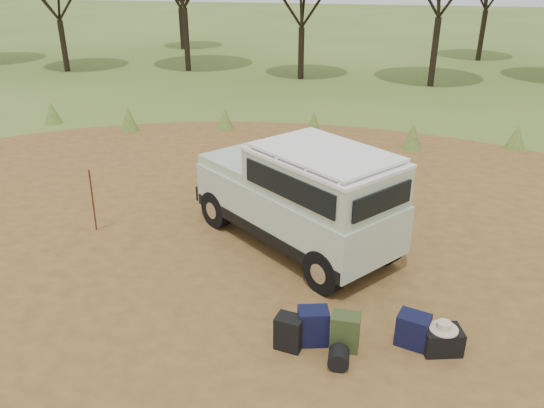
% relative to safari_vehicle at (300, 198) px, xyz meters
% --- Properties ---
extents(ground, '(140.00, 140.00, 0.00)m').
position_rel_safari_vehicle_xyz_m(ground, '(-0.74, -1.85, -1.02)').
color(ground, '#4E6825').
rests_on(ground, ground).
extents(dirt_clearing, '(23.00, 23.00, 0.01)m').
position_rel_safari_vehicle_xyz_m(dirt_clearing, '(-0.74, -1.85, -1.02)').
color(dirt_clearing, olive).
rests_on(dirt_clearing, ground).
extents(grass_fringe, '(36.60, 1.60, 0.90)m').
position_rel_safari_vehicle_xyz_m(grass_fringe, '(-0.62, 6.82, -0.62)').
color(grass_fringe, '#4E6825').
rests_on(grass_fringe, ground).
extents(safari_vehicle, '(4.44, 4.00, 2.12)m').
position_rel_safari_vehicle_xyz_m(safari_vehicle, '(0.00, 0.00, 0.00)').
color(safari_vehicle, '#B0C5A8').
rests_on(safari_vehicle, ground).
extents(walking_staff, '(0.26, 0.33, 1.45)m').
position_rel_safari_vehicle_xyz_m(walking_staff, '(-4.10, -0.39, -0.29)').
color(walking_staff, brown).
rests_on(walking_staff, ground).
extents(backpack_black, '(0.42, 0.34, 0.52)m').
position_rel_safari_vehicle_xyz_m(backpack_black, '(0.38, -3.00, -0.76)').
color(backpack_black, black).
rests_on(backpack_black, ground).
extents(backpack_navy, '(0.50, 0.41, 0.57)m').
position_rel_safari_vehicle_xyz_m(backpack_navy, '(0.69, -2.82, -0.74)').
color(backpack_navy, '#101433').
rests_on(backpack_navy, ground).
extents(backpack_olive, '(0.40, 0.29, 0.56)m').
position_rel_safari_vehicle_xyz_m(backpack_olive, '(1.15, -2.84, -0.74)').
color(backpack_olive, '#384721').
rests_on(backpack_olive, ground).
extents(duffel_navy, '(0.52, 0.44, 0.50)m').
position_rel_safari_vehicle_xyz_m(duffel_navy, '(2.10, -2.55, -0.77)').
color(duffel_navy, '#101433').
rests_on(duffel_navy, ground).
extents(hard_case, '(0.61, 0.51, 0.38)m').
position_rel_safari_vehicle_xyz_m(hard_case, '(2.50, -2.62, -0.83)').
color(hard_case, black).
rests_on(hard_case, ground).
extents(stuff_sack, '(0.30, 0.30, 0.29)m').
position_rel_safari_vehicle_xyz_m(stuff_sack, '(1.11, -3.25, -0.88)').
color(stuff_sack, black).
rests_on(stuff_sack, ground).
extents(safari_hat, '(0.40, 0.40, 0.12)m').
position_rel_safari_vehicle_xyz_m(safari_hat, '(2.50, -2.62, -0.60)').
color(safari_hat, beige).
rests_on(safari_hat, hard_case).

